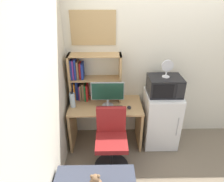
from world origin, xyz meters
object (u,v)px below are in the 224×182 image
desk_fan (167,68)px  mini_fridge (160,119)px  monitor (108,93)px  hutch_bookshelf (87,78)px  water_bottle (73,100)px  desk_chair (111,143)px  microwave (165,86)px  keyboard (110,108)px  computer_mouse (129,107)px  wall_corkboard (93,28)px

desk_fan → mini_fridge: bearing=86.2°
monitor → hutch_bookshelf: bearing=144.5°
water_bottle → desk_chair: (0.58, -0.46, -0.44)m
hutch_bookshelf → microwave: size_ratio=1.63×
hutch_bookshelf → water_bottle: (-0.21, -0.24, -0.25)m
water_bottle → desk_fan: 1.46m
desk_fan → keyboard: bearing=-171.4°
computer_mouse → microwave: microwave is taller
water_bottle → keyboard: bearing=-7.9°
monitor → microwave: (0.85, 0.04, 0.09)m
monitor → keyboard: 0.24m
microwave → desk_fan: 0.29m
desk_fan → desk_chair: (-0.80, -0.51, -0.93)m
monitor → desk_fan: (0.85, 0.03, 0.38)m
desk_chair → keyboard: bearing=93.1°
desk_fan → wall_corkboard: size_ratio=0.40×
microwave → desk_fan: bearing=-91.9°
water_bottle → mini_fridge: water_bottle is taller
hutch_bookshelf → desk_chair: size_ratio=0.88×
keyboard → computer_mouse: computer_mouse is taller
keyboard → microwave: bearing=8.9°
computer_mouse → wall_corkboard: 1.28m
water_bottle → mini_fridge: 1.43m
mini_fridge → wall_corkboard: 1.76m
microwave → monitor: bearing=-177.4°
desk_fan → desk_chair: desk_fan is taller
keyboard → microwave: size_ratio=0.80×
hutch_bookshelf → microwave: bearing=-9.3°
water_bottle → computer_mouse: bearing=-4.5°
desk_fan → desk_chair: bearing=-147.8°
monitor → microwave: bearing=2.6°
microwave → wall_corkboard: 1.34m
computer_mouse → desk_fan: (0.53, 0.11, 0.59)m
computer_mouse → microwave: (0.53, 0.12, 0.30)m
keyboard → water_bottle: bearing=172.1°
monitor → water_bottle: size_ratio=1.98×
mini_fridge → desk_chair: 0.95m
hutch_bookshelf → monitor: bearing=-35.5°
desk_chair → wall_corkboard: 1.66m
monitor → computer_mouse: size_ratio=5.55×
keyboard → water_bottle: (-0.55, 0.08, 0.11)m
keyboard → desk_chair: size_ratio=0.44×
monitor → desk_fan: 0.93m
microwave → desk_fan: (-0.00, -0.01, 0.29)m
hutch_bookshelf → keyboard: hutch_bookshelf is taller
monitor → desk_chair: bearing=-84.3°
monitor → keyboard: monitor is taller
microwave → wall_corkboard: (-1.05, 0.30, 0.78)m
mini_fridge → microwave: bearing=89.8°
hutch_bookshelf → desk_chair: bearing=-62.3°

